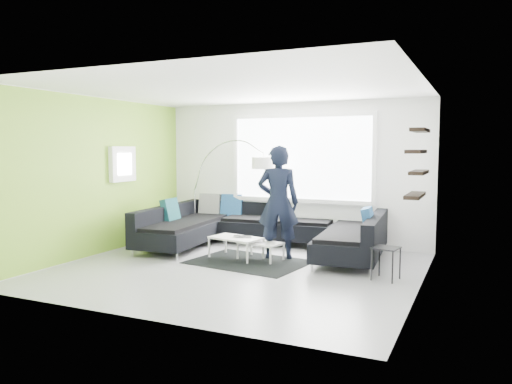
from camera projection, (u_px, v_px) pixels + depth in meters
ground at (237, 269)px, 7.84m from camera, size 5.50×5.50×0.00m
room_shell at (244, 154)px, 7.86m from camera, size 5.54×5.04×2.82m
sectional_sofa at (265, 230)px, 9.15m from camera, size 4.42×2.95×0.91m
rug at (249, 262)px, 8.31m from camera, size 2.04×1.61×0.01m
coffee_table at (248, 249)px, 8.52m from camera, size 1.24×0.88×0.37m
arc_lamp at (195, 190)px, 10.42m from camera, size 2.05×1.12×2.06m
side_table at (386, 263)px, 7.18m from camera, size 0.41×0.41×0.48m
person at (278, 202)px, 8.53m from camera, size 0.98×0.87×1.94m
laptop at (242, 237)px, 8.53m from camera, size 0.42×0.37×0.03m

